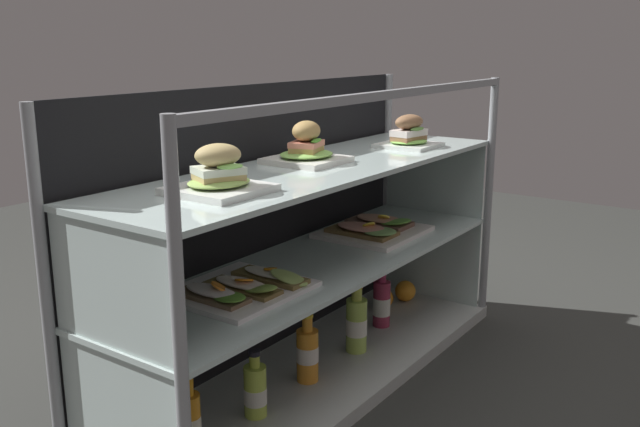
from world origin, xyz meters
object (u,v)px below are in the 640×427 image
Objects in this scene: juice_bottle_back_left at (255,390)px; orange_fruit_near_left_post at (405,291)px; orange_fruit_beside_bottles at (383,298)px; open_sandwich_tray_near_right_corner at (374,228)px; open_sandwich_tray_far_right at (243,287)px; plated_roll_sandwich_near_left_corner at (307,149)px; juice_bottle_back_center at (382,303)px; juice_bottle_back_right at (189,422)px; plated_roll_sandwich_center at (409,135)px; plated_roll_sandwich_right_of_center at (219,176)px; juice_bottle_front_middle at (356,324)px; juice_bottle_tucked_behind at (307,353)px.

juice_bottle_back_left is 1.00m from orange_fruit_near_left_post.
open_sandwich_tray_near_right_corner is at bearing -160.86° from orange_fruit_beside_bottles.
open_sandwich_tray_far_right is at bearing -174.57° from orange_fruit_beside_bottles.
plated_roll_sandwich_near_left_corner is 0.61× the size of open_sandwich_tray_far_right.
juice_bottle_back_left is 0.87× the size of juice_bottle_back_center.
open_sandwich_tray_far_right is 0.36m from juice_bottle_back_right.
plated_roll_sandwich_center is 2.29× the size of orange_fruit_near_left_post.
plated_roll_sandwich_right_of_center is 1.10× the size of juice_bottle_back_left.
plated_roll_sandwich_near_left_corner is 0.83m from juice_bottle_back_right.
plated_roll_sandwich_near_left_corner is 0.71m from juice_bottle_back_center.
open_sandwich_tray_near_right_corner is 0.75m from juice_bottle_back_left.
juice_bottle_back_left is at bearing -2.82° from juice_bottle_back_right.
juice_bottle_back_center is at bearing 9.39° from juice_bottle_front_middle.
orange_fruit_near_left_post is (1.00, 0.05, -0.32)m from open_sandwich_tray_far_right.
plated_roll_sandwich_center reaches higher than juice_bottle_front_middle.
plated_roll_sandwich_right_of_center is at bearing 178.97° from plated_roll_sandwich_center.
plated_roll_sandwich_near_left_corner reaches higher than plated_roll_sandwich_right_of_center.
plated_roll_sandwich_right_of_center is 1.02× the size of plated_roll_sandwich_near_left_corner.
plated_roll_sandwich_center reaches higher than juice_bottle_back_right.
plated_roll_sandwich_right_of_center is 1.03m from juice_bottle_back_center.
plated_roll_sandwich_near_left_corner reaches higher than juice_bottle_back_right.
juice_bottle_back_center is (0.23, 0.04, -0.01)m from juice_bottle_front_middle.
juice_bottle_back_left is at bearing -175.53° from orange_fruit_near_left_post.
juice_bottle_front_middle is (0.26, -0.01, 0.01)m from juice_bottle_tucked_behind.
juice_bottle_back_left is 0.24m from juice_bottle_tucked_behind.
plated_roll_sandwich_right_of_center reaches higher than orange_fruit_near_left_post.
open_sandwich_tray_far_right is (-0.81, 0.04, -0.31)m from plated_roll_sandwich_center.
plated_roll_sandwich_near_left_corner is (0.46, 0.08, 0.00)m from plated_roll_sandwich_right_of_center.
juice_bottle_front_middle is (-0.30, 0.01, -0.58)m from plated_roll_sandwich_center.
juice_bottle_front_middle is 2.88× the size of orange_fruit_near_left_post.
open_sandwich_tray_near_right_corner is at bearing -5.59° from plated_roll_sandwich_near_left_corner.
juice_bottle_front_middle is at bearing 177.70° from plated_roll_sandwich_center.
juice_bottle_back_center is at bearing -152.41° from orange_fruit_beside_bottles.
open_sandwich_tray_near_right_corner is 1.54× the size of juice_bottle_back_right.
juice_bottle_back_center is at bearing -170.14° from orange_fruit_near_left_post.
orange_fruit_near_left_post is (0.75, 0.07, -0.05)m from juice_bottle_tucked_behind.
juice_bottle_back_left is (-0.80, 0.02, -0.61)m from plated_roll_sandwich_center.
orange_fruit_near_left_post is at bearing 4.47° from juice_bottle_back_left.
juice_bottle_front_middle is 0.23m from juice_bottle_back_center.
plated_roll_sandwich_right_of_center is at bearing -164.76° from open_sandwich_tray_far_right.
juice_bottle_back_left is at bearing -167.48° from plated_roll_sandwich_near_left_corner.
plated_roll_sandwich_center is 0.55× the size of open_sandwich_tray_near_right_corner.
open_sandwich_tray_near_right_corner is 0.45m from orange_fruit_near_left_post.
open_sandwich_tray_far_right is at bearing -177.08° from orange_fruit_near_left_post.
juice_bottle_back_left is at bearing 0.89° from plated_roll_sandwich_right_of_center.
juice_bottle_back_center is at bearing -6.59° from plated_roll_sandwich_near_left_corner.
juice_bottle_back_right is at bearing -178.80° from juice_bottle_back_center.
plated_roll_sandwich_near_left_corner is 1.08× the size of juice_bottle_back_left.
juice_bottle_back_left is (0.11, 0.00, -0.60)m from plated_roll_sandwich_right_of_center.
plated_roll_sandwich_right_of_center is 2.77× the size of orange_fruit_beside_bottles.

